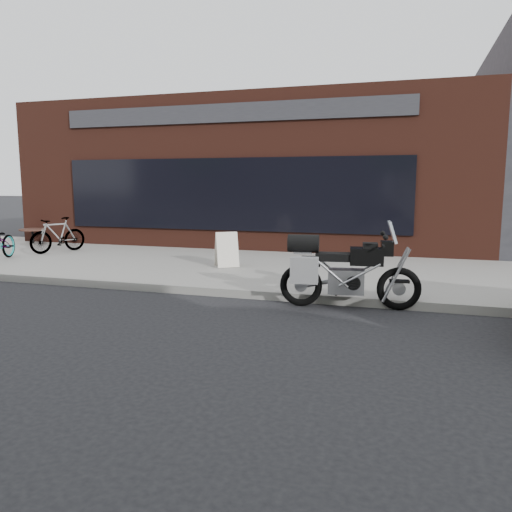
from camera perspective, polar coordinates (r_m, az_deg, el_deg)
ground at (r=5.42m, az=-17.11°, el=-13.88°), size 120.00×120.00×0.00m
near_sidewalk at (r=11.65m, az=2.54°, el=-1.25°), size 44.00×6.00×0.15m
storefront at (r=18.75m, az=2.06°, el=9.07°), size 14.00×10.07×4.50m
motorcycle at (r=8.17m, az=9.59°, el=-1.64°), size 2.26×0.90×1.43m
bicycle_rear at (r=14.53m, az=-21.71°, el=2.25°), size 1.04×1.62×0.94m
sandwich_sign at (r=11.22m, az=-3.39°, el=0.77°), size 0.65×0.64×0.78m
cafe_table at (r=17.03m, az=-24.19°, el=2.72°), size 0.79×0.79×0.45m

